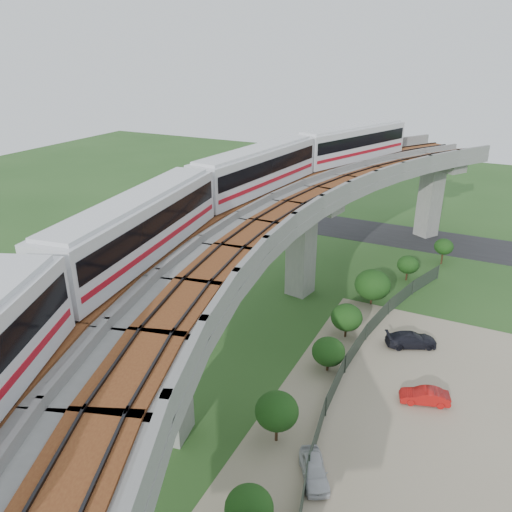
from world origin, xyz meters
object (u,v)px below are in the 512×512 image
object	(u,v)px
car_white	(314,470)
metro_train	(230,199)
car_red	(425,396)
car_dark	(411,339)

from	to	relation	value
car_white	metro_train	bearing A→B (deg)	108.57
car_red	car_white	bearing A→B (deg)	-42.72
metro_train	car_white	world-z (taller)	metro_train
car_dark	metro_train	bearing A→B (deg)	94.96
car_white	car_dark	world-z (taller)	car_dark
metro_train	car_white	size ratio (longest dim) A/B	18.81
car_white	car_red	size ratio (longest dim) A/B	1.03
metro_train	car_red	distance (m)	18.08
metro_train	car_dark	size ratio (longest dim) A/B	15.69
metro_train	car_red	xyz separation A→B (m)	(13.72, 0.84, -11.75)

